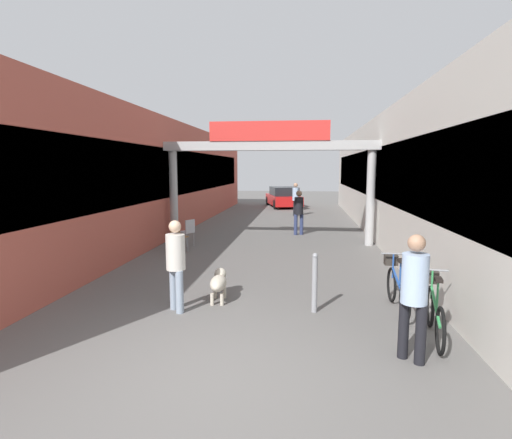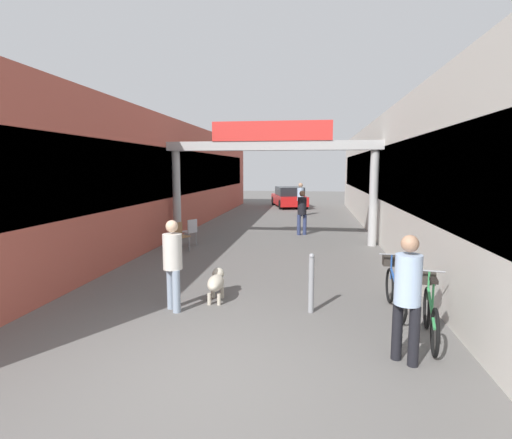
{
  "view_description": "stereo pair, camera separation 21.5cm",
  "coord_description": "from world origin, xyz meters",
  "px_view_note": "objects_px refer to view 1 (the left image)",
  "views": [
    {
      "loc": [
        1.16,
        -4.5,
        2.57
      ],
      "look_at": [
        0.0,
        5.19,
        1.3
      ],
      "focal_mm": 28.0,
      "sensor_mm": 36.0,
      "label": 1
    },
    {
      "loc": [
        1.37,
        -4.47,
        2.57
      ],
      "look_at": [
        0.0,
        5.19,
        1.3
      ],
      "focal_mm": 28.0,
      "sensor_mm": 36.0,
      "label": 2
    }
  ],
  "objects_px": {
    "pedestrian_elderly_walking": "(296,197)",
    "bicycle_green_nearest": "(434,309)",
    "dog_on_leash": "(219,282)",
    "bicycle_blue_second": "(397,286)",
    "pedestrian_companion": "(414,290)",
    "pedestrian_carrying_crate": "(299,210)",
    "bollard_post_metal": "(315,282)",
    "pedestrian_with_dog": "(176,260)",
    "parked_car_red": "(284,197)",
    "cafe_chair_wood_nearer": "(178,234)",
    "cafe_chair_aluminium_farther": "(188,230)"
  },
  "relations": [
    {
      "from": "bicycle_blue_second",
      "to": "parked_car_red",
      "type": "xyz_separation_m",
      "value": [
        -3.03,
        18.99,
        0.21
      ]
    },
    {
      "from": "dog_on_leash",
      "to": "bicycle_blue_second",
      "type": "bearing_deg",
      "value": -1.14
    },
    {
      "from": "bicycle_blue_second",
      "to": "pedestrian_with_dog",
      "type": "bearing_deg",
      "value": -171.52
    },
    {
      "from": "dog_on_leash",
      "to": "cafe_chair_wood_nearer",
      "type": "bearing_deg",
      "value": 117.08
    },
    {
      "from": "pedestrian_companion",
      "to": "pedestrian_elderly_walking",
      "type": "relative_size",
      "value": 0.97
    },
    {
      "from": "pedestrian_with_dog",
      "to": "pedestrian_companion",
      "type": "height_order",
      "value": "pedestrian_companion"
    },
    {
      "from": "bicycle_green_nearest",
      "to": "cafe_chair_wood_nearer",
      "type": "distance_m",
      "value": 8.08
    },
    {
      "from": "pedestrian_elderly_walking",
      "to": "dog_on_leash",
      "type": "relative_size",
      "value": 2.2
    },
    {
      "from": "pedestrian_companion",
      "to": "cafe_chair_aluminium_farther",
      "type": "bearing_deg",
      "value": 125.55
    },
    {
      "from": "pedestrian_carrying_crate",
      "to": "bicycle_green_nearest",
      "type": "height_order",
      "value": "pedestrian_carrying_crate"
    },
    {
      "from": "pedestrian_companion",
      "to": "cafe_chair_wood_nearer",
      "type": "xyz_separation_m",
      "value": [
        -5.29,
        6.45,
        -0.44
      ]
    },
    {
      "from": "pedestrian_carrying_crate",
      "to": "bicycle_blue_second",
      "type": "height_order",
      "value": "pedestrian_carrying_crate"
    },
    {
      "from": "pedestrian_elderly_walking",
      "to": "pedestrian_companion",
      "type": "bearing_deg",
      "value": -83.33
    },
    {
      "from": "pedestrian_elderly_walking",
      "to": "bollard_post_metal",
      "type": "relative_size",
      "value": 1.64
    },
    {
      "from": "pedestrian_with_dog",
      "to": "pedestrian_carrying_crate",
      "type": "bearing_deg",
      "value": 76.49
    },
    {
      "from": "pedestrian_carrying_crate",
      "to": "dog_on_leash",
      "type": "bearing_deg",
      "value": -100.23
    },
    {
      "from": "bicycle_blue_second",
      "to": "cafe_chair_wood_nearer",
      "type": "xyz_separation_m",
      "value": [
        -5.54,
        4.41,
        0.1
      ]
    },
    {
      "from": "pedestrian_companion",
      "to": "dog_on_leash",
      "type": "distance_m",
      "value": 3.77
    },
    {
      "from": "bicycle_green_nearest",
      "to": "cafe_chair_wood_nearer",
      "type": "height_order",
      "value": "bicycle_green_nearest"
    },
    {
      "from": "pedestrian_companion",
      "to": "pedestrian_carrying_crate",
      "type": "distance_m",
      "value": 10.17
    },
    {
      "from": "cafe_chair_wood_nearer",
      "to": "cafe_chair_aluminium_farther",
      "type": "distance_m",
      "value": 0.85
    },
    {
      "from": "bicycle_green_nearest",
      "to": "bollard_post_metal",
      "type": "distance_m",
      "value": 1.97
    },
    {
      "from": "pedestrian_elderly_walking",
      "to": "dog_on_leash",
      "type": "distance_m",
      "value": 14.1
    },
    {
      "from": "pedestrian_companion",
      "to": "bicycle_green_nearest",
      "type": "distance_m",
      "value": 1.16
    },
    {
      "from": "pedestrian_companion",
      "to": "pedestrian_elderly_walking",
      "type": "xyz_separation_m",
      "value": [
        -1.89,
        16.13,
        0.04
      ]
    },
    {
      "from": "bollard_post_metal",
      "to": "cafe_chair_wood_nearer",
      "type": "xyz_separation_m",
      "value": [
        -4.05,
        4.76,
        -0.01
      ]
    },
    {
      "from": "cafe_chair_aluminium_farther",
      "to": "pedestrian_with_dog",
      "type": "bearing_deg",
      "value": -75.51
    },
    {
      "from": "pedestrian_companion",
      "to": "pedestrian_elderly_walking",
      "type": "distance_m",
      "value": 16.24
    },
    {
      "from": "dog_on_leash",
      "to": "parked_car_red",
      "type": "xyz_separation_m",
      "value": [
        0.29,
        18.93,
        0.28
      ]
    },
    {
      "from": "bicycle_green_nearest",
      "to": "pedestrian_elderly_walking",
      "type": "bearing_deg",
      "value": 99.04
    },
    {
      "from": "cafe_chair_aluminium_farther",
      "to": "bicycle_green_nearest",
      "type": "bearing_deg",
      "value": -48.17
    },
    {
      "from": "dog_on_leash",
      "to": "cafe_chair_wood_nearer",
      "type": "distance_m",
      "value": 4.88
    },
    {
      "from": "bicycle_blue_second",
      "to": "cafe_chair_aluminium_farther",
      "type": "distance_m",
      "value": 7.58
    },
    {
      "from": "pedestrian_elderly_walking",
      "to": "cafe_chair_wood_nearer",
      "type": "height_order",
      "value": "pedestrian_elderly_walking"
    },
    {
      "from": "pedestrian_companion",
      "to": "bicycle_green_nearest",
      "type": "bearing_deg",
      "value": 57.82
    },
    {
      "from": "bicycle_blue_second",
      "to": "parked_car_red",
      "type": "bearing_deg",
      "value": 99.05
    },
    {
      "from": "pedestrian_companion",
      "to": "cafe_chair_wood_nearer",
      "type": "distance_m",
      "value": 8.35
    },
    {
      "from": "dog_on_leash",
      "to": "bicycle_blue_second",
      "type": "distance_m",
      "value": 3.32
    },
    {
      "from": "pedestrian_companion",
      "to": "parked_car_red",
      "type": "distance_m",
      "value": 21.21
    },
    {
      "from": "pedestrian_carrying_crate",
      "to": "pedestrian_elderly_walking",
      "type": "xyz_separation_m",
      "value": [
        -0.25,
        6.1,
        0.04
      ]
    },
    {
      "from": "pedestrian_elderly_walking",
      "to": "bicycle_green_nearest",
      "type": "bearing_deg",
      "value": -80.96
    },
    {
      "from": "cafe_chair_aluminium_farther",
      "to": "bicycle_blue_second",
      "type": "bearing_deg",
      "value": -43.92
    },
    {
      "from": "bicycle_blue_second",
      "to": "bollard_post_metal",
      "type": "height_order",
      "value": "bollard_post_metal"
    },
    {
      "from": "pedestrian_carrying_crate",
      "to": "bollard_post_metal",
      "type": "relative_size",
      "value": 1.59
    },
    {
      "from": "pedestrian_elderly_walking",
      "to": "parked_car_red",
      "type": "height_order",
      "value": "pedestrian_elderly_walking"
    },
    {
      "from": "bicycle_blue_second",
      "to": "bollard_post_metal",
      "type": "distance_m",
      "value": 1.53
    },
    {
      "from": "pedestrian_with_dog",
      "to": "bicycle_blue_second",
      "type": "xyz_separation_m",
      "value": [
        3.95,
        0.59,
        -0.51
      ]
    },
    {
      "from": "bicycle_green_nearest",
      "to": "cafe_chair_aluminium_farther",
      "type": "bearing_deg",
      "value": 131.83
    },
    {
      "from": "pedestrian_companion",
      "to": "bicycle_green_nearest",
      "type": "relative_size",
      "value": 1.02
    },
    {
      "from": "pedestrian_elderly_walking",
      "to": "cafe_chair_aluminium_farther",
      "type": "bearing_deg",
      "value": -110.61
    }
  ]
}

